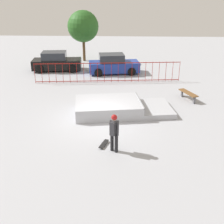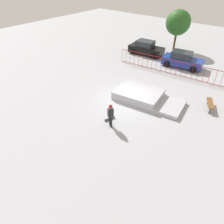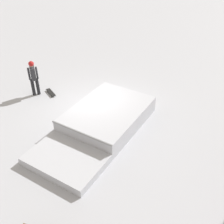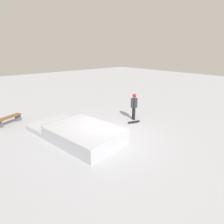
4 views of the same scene
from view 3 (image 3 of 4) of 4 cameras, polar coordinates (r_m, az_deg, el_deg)
The scene contains 4 objects.
ground_plane at distance 11.90m, azimuth -4.52°, elevation 0.86°, with size 60.00×60.00×0.00m, color #A8AAB2.
skate_ramp at distance 10.49m, azimuth -2.26°, elevation -2.22°, with size 5.72×3.37×0.74m.
skater at distance 12.90m, azimuth -16.55°, elevation 7.49°, with size 0.39×0.44×1.73m.
skateboard at distance 13.22m, azimuth -13.03°, elevation 4.14°, with size 0.43×0.82×0.09m.
Camera 3 is at (6.96, 7.01, 6.63)m, focal length 42.54 mm.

